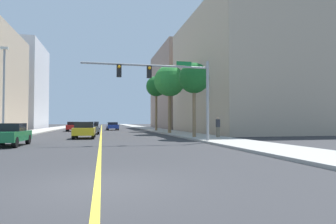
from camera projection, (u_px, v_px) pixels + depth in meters
ground at (101, 130)px, 47.82m from camera, size 192.00×192.00×0.00m
sidewalk_left at (43, 130)px, 45.83m from camera, size 3.73×168.00×0.15m
sidewalk_right at (155, 129)px, 49.82m from camera, size 3.73×168.00×0.15m
lane_marking_center at (101, 130)px, 47.82m from camera, size 0.16×144.00×0.01m
building_left_far at (13, 86)px, 58.31m from camera, size 11.33×14.92×17.15m
building_right_near at (249, 75)px, 40.40m from camera, size 16.36×22.47×16.02m
building_right_far at (189, 90)px, 63.77m from camera, size 13.71×20.54×16.91m
traffic_signal_mast at (170, 82)px, 20.22m from camera, size 8.90×0.36×5.69m
street_lamp at (4, 87)px, 23.17m from camera, size 0.56×0.28×7.35m
palm_near at (194, 79)px, 25.33m from camera, size 2.67×2.67×6.48m
palm_mid at (170, 81)px, 34.05m from camera, size 3.66×3.66×7.95m
palm_far at (156, 87)px, 42.78m from camera, size 3.00×3.00×8.02m
car_silver at (94, 126)px, 49.93m from camera, size 1.94×4.03×1.42m
car_yellow at (84, 130)px, 25.55m from camera, size 1.85×3.85×1.46m
car_green at (9, 134)px, 17.72m from camera, size 1.84×3.86×1.40m
car_red at (73, 126)px, 43.50m from camera, size 1.94×4.52×1.43m
car_gray at (91, 128)px, 34.17m from camera, size 1.92×4.38×1.33m
car_blue at (112, 126)px, 49.00m from camera, size 2.04×4.53×1.33m
pedestrian at (218, 127)px, 25.17m from camera, size 0.38×0.38×1.76m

